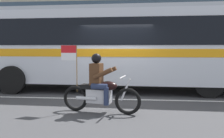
# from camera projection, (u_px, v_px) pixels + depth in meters

# --- Properties ---
(ground_plane) EXTENTS (60.00, 60.00, 0.00)m
(ground_plane) POSITION_uv_depth(u_px,v_px,m) (116.00, 96.00, 9.06)
(ground_plane) COLOR #3D3D3F
(sidewalk_curb) EXTENTS (28.00, 3.80, 0.15)m
(sidewalk_curb) POSITION_uv_depth(u_px,v_px,m) (124.00, 77.00, 14.11)
(sidewalk_curb) COLOR gray
(sidewalk_curb) RESTS_ON ground_plane
(lane_center_stripe) EXTENTS (26.60, 0.14, 0.01)m
(lane_center_stripe) POSITION_uv_depth(u_px,v_px,m) (115.00, 99.00, 8.46)
(lane_center_stripe) COLOR silver
(lane_center_stripe) RESTS_ON ground_plane
(transit_bus) EXTENTS (12.15, 3.02, 3.22)m
(transit_bus) POSITION_uv_depth(u_px,v_px,m) (115.00, 43.00, 10.09)
(transit_bus) COLOR silver
(transit_bus) RESTS_ON ground_plane
(motorcycle_with_rider) EXTENTS (2.17, 0.70, 1.78)m
(motorcycle_with_rider) POSITION_uv_depth(u_px,v_px,m) (100.00, 88.00, 6.69)
(motorcycle_with_rider) COLOR black
(motorcycle_with_rider) RESTS_ON ground_plane
(fire_hydrant) EXTENTS (0.22, 0.30, 0.75)m
(fire_hydrant) POSITION_uv_depth(u_px,v_px,m) (172.00, 72.00, 12.36)
(fire_hydrant) COLOR red
(fire_hydrant) RESTS_ON sidewalk_curb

